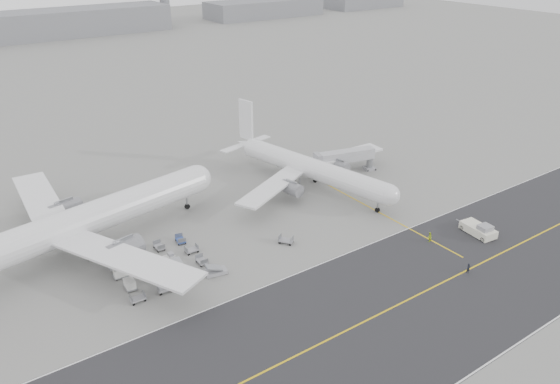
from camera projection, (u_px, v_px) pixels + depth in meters
ground at (275, 273)px, 91.79m from camera, size 700.00×700.00×0.00m
taxiway at (371, 318)px, 81.09m from camera, size 220.00×59.00×0.03m
horizon_buildings at (52, 37)px, 299.68m from camera, size 520.00×28.00×28.00m
airliner_a at (77, 223)px, 95.31m from camera, size 58.62×57.44×20.43m
airliner_b at (309, 167)px, 121.36m from camera, size 45.03×45.98×16.05m
pushback_tug at (479, 230)px, 103.18m from camera, size 3.96×8.98×2.54m
jet_bridge at (345, 157)px, 128.15m from camera, size 15.83×6.59×5.92m
gse_cluster at (163, 269)px, 92.81m from camera, size 21.98×21.31×1.82m
stray_dolly at (286, 243)px, 100.76m from camera, size 2.87×3.11×1.63m
ground_crew_a at (468, 268)px, 91.45m from camera, size 0.74×0.54×1.87m
ground_crew_b at (429, 237)px, 100.83m from camera, size 0.98×0.79×1.90m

